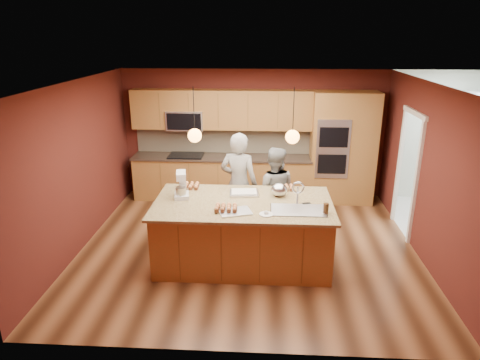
# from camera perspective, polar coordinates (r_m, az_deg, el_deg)

# --- Properties ---
(floor) EXTENTS (5.50, 5.50, 0.00)m
(floor) POSITION_cam_1_polar(r_m,az_deg,el_deg) (7.26, 1.07, -8.87)
(floor) COLOR #3F2212
(floor) RESTS_ON ground
(ceiling) EXTENTS (5.50, 5.50, 0.00)m
(ceiling) POSITION_cam_1_polar(r_m,az_deg,el_deg) (6.44, 1.22, 12.83)
(ceiling) COLOR white
(ceiling) RESTS_ON ground
(wall_back) EXTENTS (5.50, 0.00, 5.50)m
(wall_back) POSITION_cam_1_polar(r_m,az_deg,el_deg) (9.14, 1.76, 6.13)
(wall_back) COLOR #4E1B15
(wall_back) RESTS_ON ground
(wall_front) EXTENTS (5.50, 0.00, 5.50)m
(wall_front) POSITION_cam_1_polar(r_m,az_deg,el_deg) (4.42, -0.15, -8.65)
(wall_front) COLOR #4E1B15
(wall_front) RESTS_ON ground
(wall_left) EXTENTS (0.00, 5.00, 5.00)m
(wall_left) POSITION_cam_1_polar(r_m,az_deg,el_deg) (7.36, -20.79, 1.62)
(wall_left) COLOR #4E1B15
(wall_left) RESTS_ON ground
(wall_right) EXTENTS (0.00, 5.00, 5.00)m
(wall_right) POSITION_cam_1_polar(r_m,az_deg,el_deg) (7.18, 23.65, 0.82)
(wall_right) COLOR #4E1B15
(wall_right) RESTS_ON ground
(cabinet_run) EXTENTS (3.74, 0.64, 2.30)m
(cabinet_run) POSITION_cam_1_polar(r_m,az_deg,el_deg) (9.03, -2.63, 3.56)
(cabinet_run) COLOR olive
(cabinet_run) RESTS_ON floor
(oven_column) EXTENTS (1.30, 0.62, 2.30)m
(oven_column) POSITION_cam_1_polar(r_m,az_deg,el_deg) (9.03, 13.51, 4.15)
(oven_column) COLOR olive
(oven_column) RESTS_ON floor
(doorway_trim) EXTENTS (0.08, 1.11, 2.20)m
(doorway_trim) POSITION_cam_1_polar(r_m,az_deg,el_deg) (7.98, 21.37, 0.60)
(doorway_trim) COLOR white
(doorway_trim) RESTS_ON wall_right
(pendant_left) EXTENTS (0.20, 0.20, 0.80)m
(pendant_left) POSITION_cam_1_polar(r_m,az_deg,el_deg) (6.20, -6.06, 5.95)
(pendant_left) COLOR black
(pendant_left) RESTS_ON ceiling
(pendant_right) EXTENTS (0.20, 0.20, 0.80)m
(pendant_right) POSITION_cam_1_polar(r_m,az_deg,el_deg) (6.13, 7.01, 5.77)
(pendant_right) COLOR black
(pendant_right) RESTS_ON ceiling
(island) EXTENTS (2.68, 1.50, 1.37)m
(island) POSITION_cam_1_polar(r_m,az_deg,el_deg) (6.63, 0.54, -6.84)
(island) COLOR olive
(island) RESTS_ON floor
(person_left) EXTENTS (0.75, 0.59, 1.82)m
(person_left) POSITION_cam_1_polar(r_m,az_deg,el_deg) (7.40, -0.15, -0.55)
(person_left) COLOR black
(person_left) RESTS_ON floor
(person_right) EXTENTS (0.81, 0.66, 1.58)m
(person_right) POSITION_cam_1_polar(r_m,az_deg,el_deg) (7.44, 4.51, -1.53)
(person_right) COLOR slate
(person_right) RESTS_ON floor
(stand_mixer) EXTENTS (0.26, 0.33, 0.41)m
(stand_mixer) POSITION_cam_1_polar(r_m,az_deg,el_deg) (6.62, -7.81, -0.87)
(stand_mixer) COLOR silver
(stand_mixer) RESTS_ON island
(sheet_cake) EXTENTS (0.48, 0.37, 0.05)m
(sheet_cake) POSITION_cam_1_polar(r_m,az_deg,el_deg) (6.74, 0.55, -1.70)
(sheet_cake) COLOR silver
(sheet_cake) RESTS_ON island
(cooling_rack) EXTENTS (0.52, 0.44, 0.02)m
(cooling_rack) POSITION_cam_1_polar(r_m,az_deg,el_deg) (6.08, -0.66, -4.24)
(cooling_rack) COLOR silver
(cooling_rack) RESTS_ON island
(mixing_bowl) EXTENTS (0.25, 0.25, 0.22)m
(mixing_bowl) POSITION_cam_1_polar(r_m,az_deg,el_deg) (6.67, 5.25, -1.29)
(mixing_bowl) COLOR silver
(mixing_bowl) RESTS_ON island
(plate) EXTENTS (0.20, 0.20, 0.01)m
(plate) POSITION_cam_1_polar(r_m,az_deg,el_deg) (6.01, 3.52, -4.58)
(plate) COLOR silver
(plate) RESTS_ON island
(tumbler) EXTENTS (0.08, 0.08, 0.15)m
(tumbler) POSITION_cam_1_polar(r_m,az_deg,el_deg) (6.14, 11.38, -3.74)
(tumbler) COLOR #372111
(tumbler) RESTS_ON island
(phone) EXTENTS (0.14, 0.10, 0.01)m
(phone) POSITION_cam_1_polar(r_m,az_deg,el_deg) (6.44, 8.84, -3.12)
(phone) COLOR black
(phone) RESTS_ON island
(cupcakes_left) EXTENTS (0.26, 0.26, 0.08)m
(cupcakes_left) POSITION_cam_1_polar(r_m,az_deg,el_deg) (7.04, -6.50, -0.76)
(cupcakes_left) COLOR #D6824B
(cupcakes_left) RESTS_ON island
(cupcakes_rack) EXTENTS (0.33, 0.25, 0.07)m
(cupcakes_rack) POSITION_cam_1_polar(r_m,az_deg,el_deg) (6.10, -1.87, -3.69)
(cupcakes_rack) COLOR #D6824B
(cupcakes_rack) RESTS_ON island
(cupcakes_right) EXTENTS (0.23, 0.23, 0.07)m
(cupcakes_right) POSITION_cam_1_polar(r_m,az_deg,el_deg) (6.98, 6.24, -0.98)
(cupcakes_right) COLOR #D6824B
(cupcakes_right) RESTS_ON island
(dryer) EXTENTS (0.64, 0.66, 0.91)m
(dryer) POSITION_cam_1_polar(r_m,az_deg,el_deg) (9.31, 28.27, -1.72)
(dryer) COLOR silver
(dryer) RESTS_ON floor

